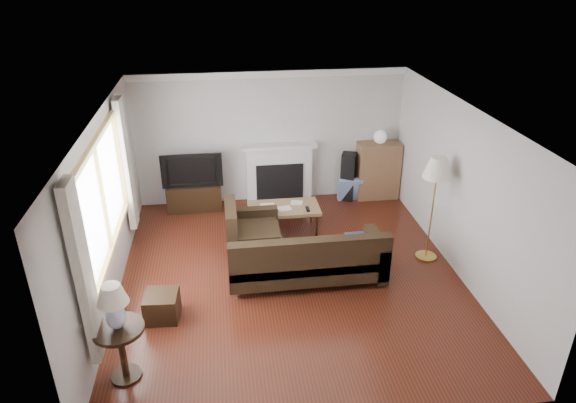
{
  "coord_description": "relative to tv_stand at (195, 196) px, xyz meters",
  "views": [
    {
      "loc": [
        -0.91,
        -6.37,
        4.38
      ],
      "look_at": [
        0.0,
        0.3,
        1.1
      ],
      "focal_mm": 32.0,
      "sensor_mm": 36.0,
      "label": 1
    }
  ],
  "objects": [
    {
      "name": "room",
      "position": [
        1.48,
        -2.49,
        1.0
      ],
      "size": [
        5.1,
        5.6,
        2.54
      ],
      "color": "#4A1C10",
      "rests_on": "ground"
    },
    {
      "name": "window",
      "position": [
        -0.97,
        -2.69,
        1.3
      ],
      "size": [
        0.12,
        2.74,
        1.54
      ],
      "primitive_type": "cube",
      "color": "olive",
      "rests_on": "room"
    },
    {
      "name": "curtain_near",
      "position": [
        -0.92,
        -4.21,
        1.15
      ],
      "size": [
        0.1,
        0.35,
        2.1
      ],
      "primitive_type": "cube",
      "color": "beige",
      "rests_on": "room"
    },
    {
      "name": "curtain_far",
      "position": [
        -0.92,
        -1.17,
        1.15
      ],
      "size": [
        0.1,
        0.35,
        2.1
      ],
      "primitive_type": "cube",
      "color": "beige",
      "rests_on": "room"
    },
    {
      "name": "fireplace",
      "position": [
        1.63,
        0.15,
        0.32
      ],
      "size": [
        1.4,
        0.26,
        1.15
      ],
      "primitive_type": "cube",
      "color": "white",
      "rests_on": "room"
    },
    {
      "name": "tv_stand",
      "position": [
        0.0,
        0.0,
        0.0
      ],
      "size": [
        1.0,
        0.45,
        0.5
      ],
      "primitive_type": "cube",
      "color": "black",
      "rests_on": "ground"
    },
    {
      "name": "television",
      "position": [
        0.0,
        0.0,
        0.57
      ],
      "size": [
        1.1,
        0.14,
        0.63
      ],
      "primitive_type": "imported",
      "color": "black",
      "rests_on": "tv_stand"
    },
    {
      "name": "speaker_left",
      "position": [
        0.28,
        0.05,
        0.19
      ],
      "size": [
        0.31,
        0.35,
        0.88
      ],
      "primitive_type": "cube",
      "rotation": [
        0.0,
        0.0,
        -0.27
      ],
      "color": "black",
      "rests_on": "ground"
    },
    {
      "name": "speaker_right",
      "position": [
        2.95,
        0.03,
        0.22
      ],
      "size": [
        0.35,
        0.38,
        0.93
      ],
      "primitive_type": "cube",
      "rotation": [
        0.0,
        0.0,
        -0.36
      ],
      "color": "black",
      "rests_on": "ground"
    },
    {
      "name": "bookshelf",
      "position": [
        3.54,
        0.03,
        0.31
      ],
      "size": [
        0.81,
        0.39,
        1.12
      ],
      "primitive_type": "cube",
      "color": "brown",
      "rests_on": "ground"
    },
    {
      "name": "globe_lamp",
      "position": [
        3.54,
        0.03,
        0.99
      ],
      "size": [
        0.25,
        0.25,
        0.25
      ],
      "primitive_type": "sphere",
      "color": "white",
      "rests_on": "bookshelf"
    },
    {
      "name": "sectional_sofa",
      "position": [
        1.69,
        -2.58,
        0.15
      ],
      "size": [
        2.47,
        1.8,
        0.8
      ],
      "primitive_type": "cube",
      "color": "black",
      "rests_on": "ground"
    },
    {
      "name": "coffee_table",
      "position": [
        1.55,
        -1.11,
        -0.01
      ],
      "size": [
        1.21,
        0.66,
        0.47
      ],
      "primitive_type": "cube",
      "rotation": [
        0.0,
        0.0,
        -0.0
      ],
      "color": "olive",
      "rests_on": "ground"
    },
    {
      "name": "footstool",
      "position": [
        -0.34,
        -3.22,
        -0.07
      ],
      "size": [
        0.46,
        0.46,
        0.36
      ],
      "primitive_type": "cube",
      "rotation": [
        0.0,
        0.0,
        -0.07
      ],
      "color": "black",
      "rests_on": "ground"
    },
    {
      "name": "floor_lamp",
      "position": [
        3.68,
        -2.27,
        0.6
      ],
      "size": [
        0.52,
        0.52,
        1.7
      ],
      "primitive_type": "cube",
      "rotation": [
        0.0,
        0.0,
        -0.22
      ],
      "color": "gold",
      "rests_on": "ground"
    },
    {
      "name": "side_table",
      "position": [
        -0.67,
        -4.25,
        0.1
      ],
      "size": [
        0.56,
        0.56,
        0.71
      ],
      "primitive_type": "cube",
      "color": "black",
      "rests_on": "ground"
    },
    {
      "name": "table_lamp",
      "position": [
        -0.67,
        -4.25,
        0.73
      ],
      "size": [
        0.34,
        0.34,
        0.55
      ],
      "primitive_type": "cube",
      "color": "silver",
      "rests_on": "side_table"
    }
  ]
}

